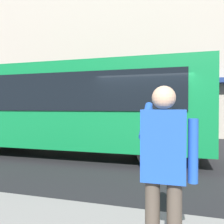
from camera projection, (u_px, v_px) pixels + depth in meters
name	position (u px, v px, depth m)	size (l,w,h in m)	color
ground_plane	(147.00, 163.00, 6.93)	(60.00, 60.00, 0.00)	#232326
building_facade_far	(164.00, 31.00, 13.34)	(28.00, 1.55, 12.00)	#A89E8E
red_bus	(70.00, 106.00, 8.04)	(9.05, 2.54, 3.08)	#0F7238
pedestrian_photographer	(164.00, 162.00, 2.19)	(0.53, 0.52, 1.70)	#4C4238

